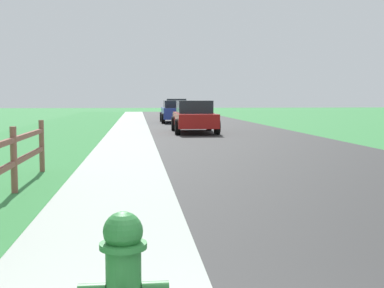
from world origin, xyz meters
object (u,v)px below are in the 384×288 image
Objects in this scene: fire_hydrant at (124,286)px; parked_car_blue at (176,111)px; parked_suv_red at (194,117)px; parked_car_beige at (176,108)px.

parked_car_blue reaches higher than fire_hydrant.
fire_hydrant is 0.20× the size of parked_suv_red.
parked_suv_red is at bearing -91.76° from parked_car_beige.
fire_hydrant is 0.20× the size of parked_car_beige.
parked_car_beige reaches higher than parked_suv_red.
fire_hydrant is 31.46m from parked_car_blue.
parked_suv_red is at bearing -89.45° from parked_car_blue.
parked_suv_red is (2.75, 21.18, 0.26)m from fire_hydrant.
parked_car_beige is (0.59, 19.29, 0.07)m from parked_suv_red.
parked_car_blue is at bearing -94.34° from parked_car_beige.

